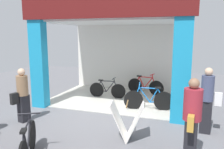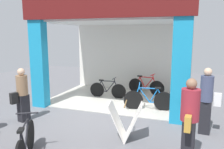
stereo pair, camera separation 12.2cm
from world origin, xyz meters
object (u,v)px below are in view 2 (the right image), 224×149
object	(u,v)px
sandwich_board_sign	(125,121)
pedestrian_3	(206,100)
bicycle_parked_0	(26,144)
pedestrian_1	(22,95)
bicycle_inside_2	(146,86)
pedestrian_2	(189,119)
bicycle_inside_0	(108,90)
bicycle_inside_1	(149,100)

from	to	relation	value
sandwich_board_sign	pedestrian_3	bearing A→B (deg)	28.63
bicycle_parked_0	pedestrian_1	xyz separation A→B (m)	(-1.58, 1.78, 0.44)
bicycle_parked_0	sandwich_board_sign	size ratio (longest dim) A/B	1.63
bicycle_inside_2	pedestrian_2	xyz separation A→B (m)	(1.85, -5.03, 0.55)
bicycle_inside_2	pedestrian_2	world-z (taller)	pedestrian_2
pedestrian_1	pedestrian_2	bearing A→B (deg)	-8.61
bicycle_inside_0	pedestrian_2	distance (m)	5.12
bicycle_inside_2	bicycle_inside_1	bearing A→B (deg)	-76.38
bicycle_inside_0	pedestrian_1	bearing A→B (deg)	-114.59
sandwich_board_sign	pedestrian_1	distance (m)	3.23
bicycle_parked_0	pedestrian_3	bearing A→B (deg)	37.29
pedestrian_2	bicycle_inside_1	bearing A→B (deg)	114.61
bicycle_inside_1	pedestrian_1	size ratio (longest dim) A/B	1.04
bicycle_inside_0	sandwich_board_sign	bearing A→B (deg)	-62.82
bicycle_inside_1	pedestrian_1	distance (m)	4.05
bicycle_inside_0	pedestrian_2	world-z (taller)	pedestrian_2
bicycle_inside_1	bicycle_parked_0	size ratio (longest dim) A/B	1.10
bicycle_inside_2	pedestrian_3	world-z (taller)	pedestrian_3
bicycle_parked_0	pedestrian_2	world-z (taller)	pedestrian_2
pedestrian_2	pedestrian_1	bearing A→B (deg)	171.39
bicycle_inside_2	bicycle_parked_0	xyz separation A→B (m)	(-1.26, -6.10, 0.01)
bicycle_inside_1	pedestrian_3	size ratio (longest dim) A/B	0.96
bicycle_inside_2	bicycle_inside_0	bearing A→B (deg)	-141.37
bicycle_parked_0	bicycle_inside_2	bearing A→B (deg)	78.31
bicycle_inside_1	pedestrian_3	bearing A→B (deg)	-37.81
bicycle_inside_1	bicycle_inside_0	bearing A→B (deg)	151.79
pedestrian_3	sandwich_board_sign	bearing A→B (deg)	-151.37
bicycle_inside_2	pedestrian_1	size ratio (longest dim) A/B	1.01
bicycle_inside_1	pedestrian_3	distance (m)	2.26
bicycle_inside_1	pedestrian_2	distance (m)	3.28
bicycle_inside_2	bicycle_parked_0	world-z (taller)	bicycle_parked_0
pedestrian_1	bicycle_parked_0	bearing A→B (deg)	-48.50
bicycle_inside_2	pedestrian_2	size ratio (longest dim) A/B	0.93
bicycle_inside_2	pedestrian_2	bearing A→B (deg)	-69.77
bicycle_inside_0	bicycle_inside_2	size ratio (longest dim) A/B	0.95
bicycle_parked_0	pedestrian_1	world-z (taller)	pedestrian_1
bicycle_parked_0	pedestrian_2	xyz separation A→B (m)	(3.12, 1.07, 0.53)
sandwich_board_sign	pedestrian_2	size ratio (longest dim) A/B	0.54
bicycle_inside_0	pedestrian_3	world-z (taller)	pedestrian_3
pedestrian_2	pedestrian_3	world-z (taller)	pedestrian_3
pedestrian_3	bicycle_inside_0	bearing A→B (deg)	146.90
sandwich_board_sign	pedestrian_1	xyz separation A→B (m)	(-3.21, 0.14, 0.35)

